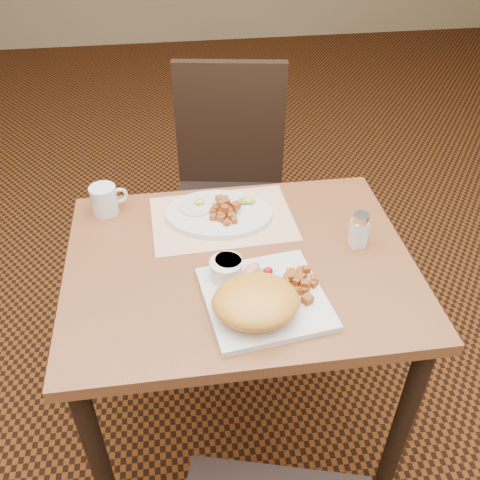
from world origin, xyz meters
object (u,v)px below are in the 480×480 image
(chair_far, at_px, (230,181))
(coffee_mug, at_px, (105,200))
(plate_oval, at_px, (219,214))
(salt_shaker, at_px, (359,230))
(plate_square, at_px, (265,298))
(table, at_px, (240,291))

(chair_far, relative_size, coffee_mug, 9.10)
(plate_oval, xyz_separation_m, coffee_mug, (-0.32, 0.07, 0.03))
(plate_oval, bearing_deg, salt_shaker, -26.70)
(plate_square, bearing_deg, plate_oval, 101.38)
(plate_square, height_order, plate_oval, plate_oval)
(plate_oval, bearing_deg, chair_far, 79.84)
(salt_shaker, height_order, coffee_mug, salt_shaker)
(plate_square, height_order, salt_shaker, salt_shaker)
(table, distance_m, salt_shaker, 0.36)
(table, bearing_deg, coffee_mug, 142.68)
(chair_far, xyz_separation_m, salt_shaker, (0.26, -0.69, 0.26))
(plate_square, relative_size, salt_shaker, 2.80)
(table, height_order, coffee_mug, coffee_mug)
(table, height_order, salt_shaker, salt_shaker)
(plate_oval, bearing_deg, coffee_mug, 167.53)
(chair_far, height_order, plate_oval, chair_far)
(plate_oval, xyz_separation_m, salt_shaker, (0.35, -0.18, 0.04))
(coffee_mug, bearing_deg, plate_oval, -12.47)
(table, height_order, chair_far, chair_far)
(table, bearing_deg, plate_square, -75.71)
(plate_square, distance_m, plate_oval, 0.36)
(plate_square, bearing_deg, salt_shaker, 31.69)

